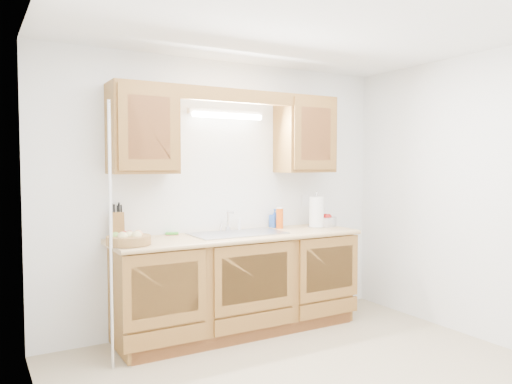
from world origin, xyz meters
TOP-DOWN VIEW (x-y plane):
  - room at (0.00, 0.00)m, footprint 3.52×3.50m
  - base_cabinets at (0.00, 1.20)m, footprint 2.20×0.60m
  - countertop at (0.00, 1.19)m, footprint 2.30×0.63m
  - upper_cabinet_left at (-0.83, 1.33)m, footprint 0.55×0.33m
  - upper_cabinet_right at (0.83, 1.33)m, footprint 0.55×0.33m
  - valance at (0.00, 1.19)m, footprint 2.20×0.05m
  - fluorescent_fixture at (0.00, 1.42)m, footprint 0.76×0.08m
  - sink at (0.00, 1.21)m, footprint 0.84×0.46m
  - wire_shelf_pole at (-1.20, 0.94)m, footprint 0.03×0.03m
  - outlet_plate at (0.95, 1.49)m, footprint 0.08×0.01m
  - fruit_basket at (-1.03, 1.08)m, footprint 0.42×0.42m
  - knife_block at (-1.03, 1.42)m, footprint 0.14×0.20m
  - orange_canister at (0.54, 1.35)m, footprint 0.09×0.09m
  - soap_bottle at (0.54, 1.44)m, footprint 0.10×0.10m
  - sponge at (-0.54, 1.44)m, footprint 0.13×0.11m
  - paper_towel at (0.90, 1.23)m, footprint 0.17×0.17m
  - apple_bowl at (1.03, 1.26)m, footprint 0.28×0.28m

SIDE VIEW (x-z plane):
  - base_cabinets at x=0.00m, z-range 0.01..0.87m
  - sink at x=0.00m, z-range 0.65..1.01m
  - countertop at x=0.00m, z-range 0.86..0.90m
  - sponge at x=-0.54m, z-range 0.90..0.92m
  - fruit_basket at x=-1.03m, z-range 0.89..1.00m
  - apple_bowl at x=1.03m, z-range 0.89..1.02m
  - soap_bottle at x=0.54m, z-range 0.90..1.09m
  - wire_shelf_pole at x=-1.20m, z-range 0.00..2.00m
  - orange_canister at x=0.54m, z-range 0.90..1.11m
  - knife_block at x=-1.03m, z-range 0.85..1.17m
  - paper_towel at x=0.90m, z-range 0.87..1.23m
  - outlet_plate at x=0.95m, z-range 1.09..1.21m
  - room at x=0.00m, z-range 0.00..2.50m
  - upper_cabinet_left at x=-0.83m, z-range 1.45..2.20m
  - upper_cabinet_right at x=0.83m, z-range 1.45..2.20m
  - fluorescent_fixture at x=0.00m, z-range 1.96..2.04m
  - valance at x=0.00m, z-range 2.08..2.20m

